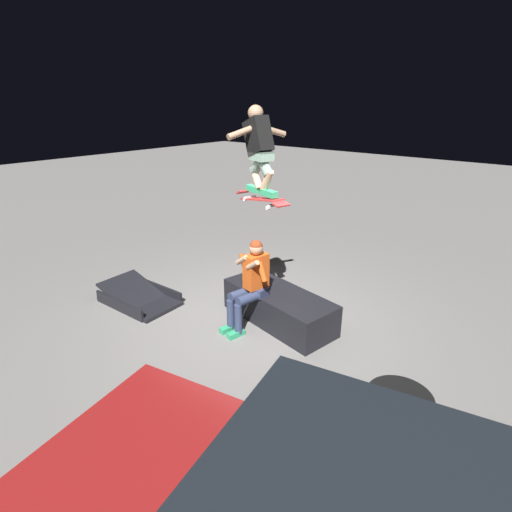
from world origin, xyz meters
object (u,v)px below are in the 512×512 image
Objects in this scene: ledge_box_main at (279,307)px; person_sitting_on_ledge at (250,281)px; kicker_ramp at (140,299)px; skateboard at (261,199)px; trash_bin at (394,437)px; skater_airborne at (259,146)px.

person_sitting_on_ledge reaches higher than ledge_box_main.
skateboard is at bearing -157.18° from kicker_ramp.
trash_bin is at bearing 156.15° from person_sitting_on_ledge.
trash_bin is (-2.60, 1.15, -0.29)m from person_sitting_on_ledge.
ledge_box_main is 0.66m from person_sitting_on_ledge.
kicker_ramp is at bearing -6.77° from trash_bin.
kicker_ramp is at bearing 25.18° from ledge_box_main.
skater_airborne is (0.05, -0.02, 0.69)m from skateboard.
skateboard is (-0.04, -0.19, 1.15)m from person_sitting_on_ledge.
skater_airborne is at bearing -85.84° from person_sitting_on_ledge.
ledge_box_main is 1.67m from skateboard.
person_sitting_on_ledge is 2.86m from trash_bin.
ledge_box_main is at bearing -32.87° from trash_bin.
skater_airborne is at bearing -27.46° from trash_bin.
skateboard is 0.92× the size of skater_airborne.
kicker_ramp is at bearing 23.84° from skater_airborne.
ledge_box_main is at bearing -136.22° from skateboard.
skater_airborne reaches higher than ledge_box_main.
person_sitting_on_ledge is 2.09m from kicker_ramp.
person_sitting_on_ledge is at bearing 58.37° from ledge_box_main.
person_sitting_on_ledge reaches higher than trash_bin.
skateboard is at bearing 162.88° from skater_airborne.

